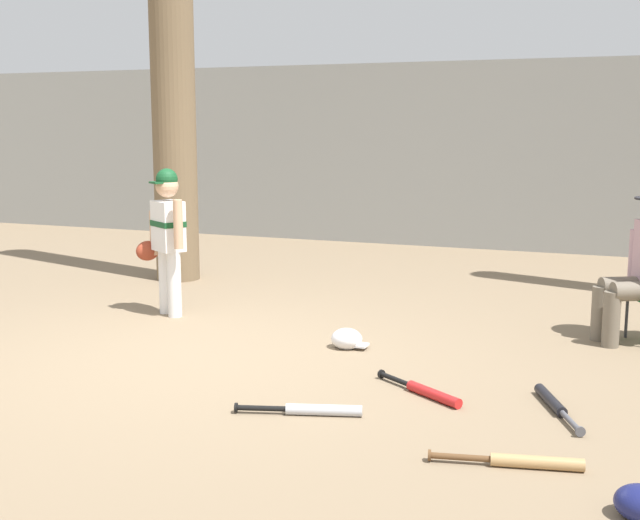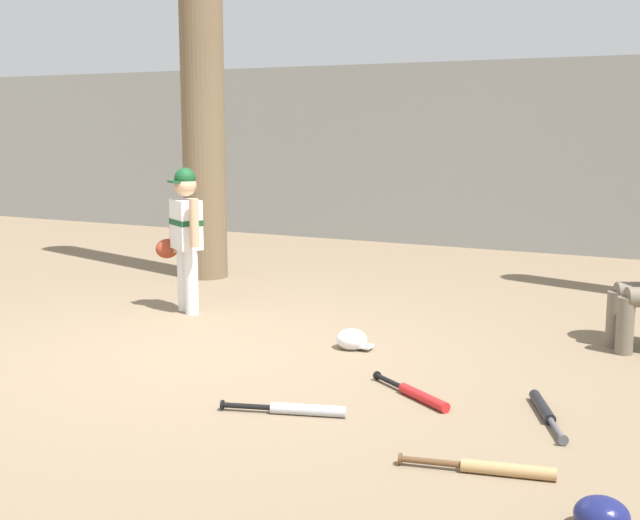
% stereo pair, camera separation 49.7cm
% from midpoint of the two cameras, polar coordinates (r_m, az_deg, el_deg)
% --- Properties ---
extents(ground_plane, '(60.00, 60.00, 0.00)m').
position_cam_midpoint_polar(ground_plane, '(6.08, -5.74, -6.69)').
color(ground_plane, '#7F6B51').
extents(concrete_back_wall, '(18.00, 0.36, 2.52)m').
position_cam_midpoint_polar(concrete_back_wall, '(11.61, 10.97, 7.17)').
color(concrete_back_wall, gray).
rests_on(concrete_back_wall, ground).
extents(tree_near_player, '(0.64, 0.64, 5.95)m').
position_cam_midpoint_polar(tree_near_player, '(9.10, -6.68, 15.56)').
color(tree_near_player, brown).
rests_on(tree_near_player, ground).
extents(young_ballplayer, '(0.60, 0.37, 1.31)m').
position_cam_midpoint_polar(young_ballplayer, '(7.38, -7.49, 2.04)').
color(young_ballplayer, white).
rests_on(young_ballplayer, ground).
extents(bat_black_composite, '(0.36, 0.71, 0.07)m').
position_cam_midpoint_polar(bat_black_composite, '(5.09, 18.11, -9.95)').
color(bat_black_composite, black).
rests_on(bat_black_composite, ground).
extents(bat_wood_tan, '(0.76, 0.22, 0.07)m').
position_cam_midpoint_polar(bat_wood_tan, '(4.23, 15.52, -13.86)').
color(bat_wood_tan, tan).
rests_on(bat_wood_tan, ground).
extents(bat_aluminum_silver, '(0.74, 0.28, 0.07)m').
position_cam_midpoint_polar(bat_aluminum_silver, '(4.86, 1.43, -10.39)').
color(bat_aluminum_silver, '#B7BCC6').
rests_on(bat_aluminum_silver, ground).
extents(bat_red_barrel, '(0.65, 0.46, 0.07)m').
position_cam_midpoint_polar(bat_red_barrel, '(5.18, 9.59, -9.27)').
color(bat_red_barrel, red).
rests_on(bat_red_barrel, ground).
extents(batting_helmet_white, '(0.28, 0.22, 0.16)m').
position_cam_midpoint_polar(batting_helmet_white, '(6.24, 4.53, -5.57)').
color(batting_helmet_white, silver).
rests_on(batting_helmet_white, ground).
extents(batting_helmet_navy, '(0.27, 0.21, 0.16)m').
position_cam_midpoint_polar(batting_helmet_navy, '(3.84, 22.75, -16.17)').
color(batting_helmet_navy, navy).
rests_on(batting_helmet_navy, ground).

